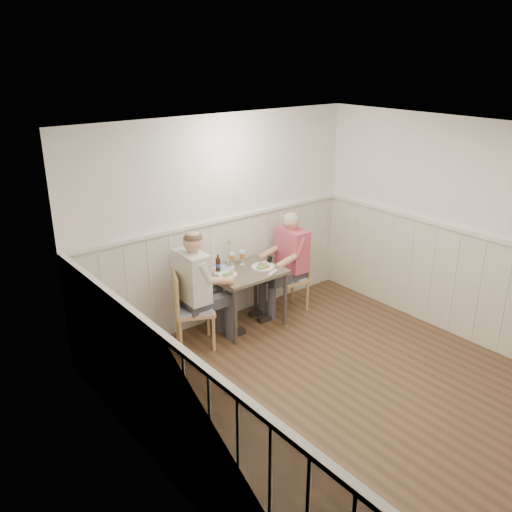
# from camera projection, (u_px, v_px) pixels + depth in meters

# --- Properties ---
(ground_plane) EXTENTS (4.50, 4.50, 0.00)m
(ground_plane) POSITION_uv_depth(u_px,v_px,m) (348.00, 395.00, 5.49)
(ground_plane) COLOR #493220
(room_shell) EXTENTS (4.04, 4.54, 2.60)m
(room_shell) POSITION_uv_depth(u_px,v_px,m) (358.00, 256.00, 4.95)
(room_shell) COLOR white
(room_shell) RESTS_ON ground
(wainscot) EXTENTS (4.00, 4.49, 1.34)m
(wainscot) POSITION_uv_depth(u_px,v_px,m) (304.00, 310.00, 5.75)
(wainscot) COLOR silver
(wainscot) RESTS_ON ground
(dining_table) EXTENTS (0.88, 0.70, 0.75)m
(dining_table) POSITION_uv_depth(u_px,v_px,m) (246.00, 278.00, 6.67)
(dining_table) COLOR #4C4435
(dining_table) RESTS_ON ground
(chair_right) EXTENTS (0.47, 0.47, 0.89)m
(chair_right) POSITION_uv_depth(u_px,v_px,m) (293.00, 274.00, 7.21)
(chair_right) COLOR tan
(chair_right) RESTS_ON ground
(chair_left) EXTENTS (0.59, 0.59, 0.94)m
(chair_left) POSITION_uv_depth(u_px,v_px,m) (189.00, 306.00, 6.25)
(chair_left) COLOR tan
(chair_left) RESTS_ON ground
(man_in_pink) EXTENTS (0.65, 0.45, 1.38)m
(man_in_pink) POSITION_uv_depth(u_px,v_px,m) (289.00, 269.00, 7.14)
(man_in_pink) COLOR #3F3F47
(man_in_pink) RESTS_ON ground
(diner_cream) EXTENTS (0.67, 0.46, 1.44)m
(diner_cream) POSITION_uv_depth(u_px,v_px,m) (196.00, 298.00, 6.25)
(diner_cream) COLOR #3F3F47
(diner_cream) RESTS_ON ground
(plate_man) EXTENTS (0.29, 0.29, 0.07)m
(plate_man) POSITION_uv_depth(u_px,v_px,m) (263.00, 266.00, 6.71)
(plate_man) COLOR white
(plate_man) RESTS_ON dining_table
(plate_diner) EXTENTS (0.23, 0.23, 0.06)m
(plate_diner) POSITION_uv_depth(u_px,v_px,m) (227.00, 274.00, 6.48)
(plate_diner) COLOR white
(plate_diner) RESTS_ON dining_table
(beer_glass_a) EXTENTS (0.07, 0.07, 0.19)m
(beer_glass_a) POSITION_uv_depth(u_px,v_px,m) (242.00, 255.00, 6.77)
(beer_glass_a) COLOR silver
(beer_glass_a) RESTS_ON dining_table
(beer_glass_b) EXTENTS (0.08, 0.08, 0.19)m
(beer_glass_b) POSITION_uv_depth(u_px,v_px,m) (232.00, 258.00, 6.69)
(beer_glass_b) COLOR silver
(beer_glass_b) RESTS_ON dining_table
(beer_bottle) EXTENTS (0.06, 0.06, 0.22)m
(beer_bottle) POSITION_uv_depth(u_px,v_px,m) (218.00, 264.00, 6.58)
(beer_bottle) COLOR black
(beer_bottle) RESTS_ON dining_table
(rolled_napkin) EXTENTS (0.18, 0.11, 0.04)m
(rolled_napkin) POSITION_uv_depth(u_px,v_px,m) (272.00, 273.00, 6.51)
(rolled_napkin) COLOR white
(rolled_napkin) RESTS_ON dining_table
(grass_vase) EXTENTS (0.04, 0.04, 0.38)m
(grass_vase) POSITION_uv_depth(u_px,v_px,m) (228.00, 253.00, 6.73)
(grass_vase) COLOR silver
(grass_vase) RESTS_ON dining_table
(gingham_mat) EXTENTS (0.31, 0.25, 0.01)m
(gingham_mat) POSITION_uv_depth(u_px,v_px,m) (219.00, 269.00, 6.67)
(gingham_mat) COLOR #466AAA
(gingham_mat) RESTS_ON dining_table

